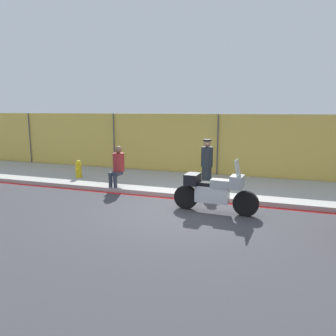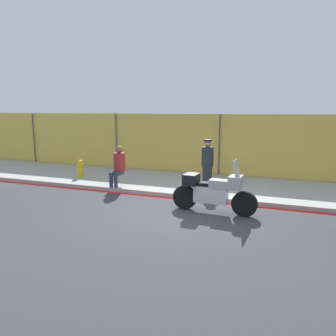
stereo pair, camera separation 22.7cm
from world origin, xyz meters
TOP-DOWN VIEW (x-y plane):
  - ground_plane at (0.00, 0.00)m, footprint 120.00×120.00m
  - sidewalk at (0.00, 2.98)m, footprint 34.80×3.55m
  - curb_paint_stripe at (0.00, 1.11)m, footprint 34.80×0.18m
  - storefront_fence at (0.00, 4.84)m, footprint 33.06×0.17m
  - motorcycle at (0.80, 0.20)m, footprint 2.32×0.58m
  - officer_standing at (0.05, 2.62)m, footprint 0.40×0.40m
  - person_seated_on_curb at (-2.88, 1.69)m, footprint 0.40×0.71m
  - fire_hydrant at (-4.98, 2.39)m, footprint 0.23×0.29m

SIDE VIEW (x-z plane):
  - ground_plane at x=0.00m, z-range 0.00..0.00m
  - curb_paint_stripe at x=0.00m, z-range 0.00..0.01m
  - sidewalk at x=0.00m, z-range 0.00..0.14m
  - fire_hydrant at x=-4.98m, z-range 0.13..0.81m
  - motorcycle at x=0.80m, z-range -0.14..1.33m
  - person_seated_on_curb at x=-2.88m, z-range 0.21..1.58m
  - officer_standing at x=0.05m, z-range 0.15..1.76m
  - storefront_fence at x=0.00m, z-range 0.00..2.57m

